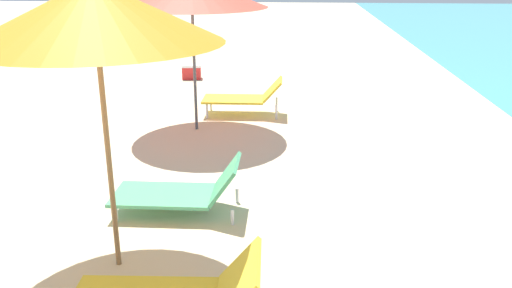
% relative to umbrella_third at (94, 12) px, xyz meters
% --- Properties ---
extents(umbrella_third, '(2.15, 2.15, 2.69)m').
position_rel_umbrella_third_xyz_m(umbrella_third, '(0.00, 0.00, 0.00)').
color(umbrella_third, olive).
rests_on(umbrella_third, ground).
extents(lounger_third_shoreside, '(1.46, 0.68, 0.64)m').
position_rel_umbrella_third_xyz_m(lounger_third_shoreside, '(0.40, 1.15, -2.10)').
color(lounger_third_shoreside, '#4CA572').
rests_on(lounger_third_shoreside, ground).
extents(lounger_farthest_shoreside, '(1.48, 0.67, 0.69)m').
position_rel_umbrella_third_xyz_m(lounger_farthest_shoreside, '(0.77, 5.23, -2.02)').
color(lounger_farthest_shoreside, yellow).
rests_on(lounger_farthest_shoreside, ground).
extents(cooler_box, '(0.48, 0.34, 0.35)m').
position_rel_umbrella_third_xyz_m(cooler_box, '(-0.78, 8.25, -2.19)').
color(cooler_box, red).
rests_on(cooler_box, ground).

